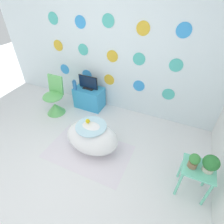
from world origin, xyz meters
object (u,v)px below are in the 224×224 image
bathtub (92,137)px  chair (55,102)px  vase (75,85)px  potted_plant_right (211,164)px  tv (88,83)px  potted_plant_left (194,161)px

bathtub → chair: bearing=155.2°
bathtub → vase: (-0.89, 0.89, 0.28)m
chair → vase: (0.29, 0.35, 0.28)m
chair → potted_plant_right: chair is taller
tv → vase: bearing=-151.3°
chair → tv: 0.78m
bathtub → vase: bearing=135.0°
vase → potted_plant_right: (2.48, -0.99, 0.07)m
tv → potted_plant_right: 2.51m
potted_plant_left → vase: bearing=156.6°
tv → chair: bearing=-138.0°
bathtub → potted_plant_right: size_ratio=3.73×
tv → potted_plant_right: (2.24, -1.12, 0.04)m
vase → potted_plant_left: potted_plant_left is taller
bathtub → chair: size_ratio=1.10×
tv → potted_plant_left: 2.36m
bathtub → potted_plant_right: (1.59, -0.09, 0.35)m
bathtub → chair: (-1.18, 0.55, -0.00)m
bathtub → tv: size_ratio=2.04×
potted_plant_right → tv: bearing=153.5°
potted_plant_right → chair: bearing=167.0°
chair → tv: size_ratio=1.85×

